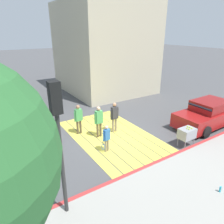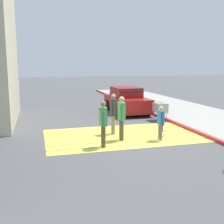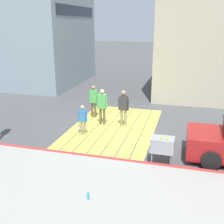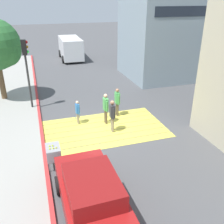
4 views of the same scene
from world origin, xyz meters
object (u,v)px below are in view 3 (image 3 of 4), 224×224
at_px(water_bottle, 88,196).
at_px(pedestrian_child_with_racket, 83,118).
at_px(pedestrian_adult_lead, 124,106).
at_px(tennis_ball_cart, 162,145).
at_px(pedestrian_adult_side, 94,99).
at_px(pedestrian_adult_trailing, 102,104).

bearing_deg(water_bottle, pedestrian_child_with_racket, 22.70).
xyz_separation_m(water_bottle, pedestrian_adult_lead, (6.04, 0.44, 0.78)).
relative_size(water_bottle, pedestrian_child_with_racket, 0.16).
height_order(tennis_ball_cart, pedestrian_child_with_racket, pedestrian_child_with_racket).
relative_size(pedestrian_adult_side, pedestrian_child_with_racket, 1.24).
xyz_separation_m(water_bottle, pedestrian_child_with_racket, (4.51, 1.89, 0.54)).
distance_m(tennis_ball_cart, pedestrian_child_with_racket, 3.95).
bearing_deg(water_bottle, pedestrian_adult_trailing, 13.70).
bearing_deg(tennis_ball_cart, pedestrian_child_with_racket, 64.93).
height_order(tennis_ball_cart, pedestrian_adult_side, pedestrian_adult_side).
xyz_separation_m(pedestrian_adult_lead, pedestrian_child_with_racket, (-1.53, 1.45, -0.24)).
bearing_deg(pedestrian_adult_trailing, pedestrian_adult_side, 39.18).
bearing_deg(pedestrian_adult_trailing, pedestrian_child_with_racket, 163.84).
relative_size(pedestrian_adult_trailing, pedestrian_adult_side, 1.03).
height_order(tennis_ball_cart, pedestrian_adult_lead, pedestrian_adult_lead).
distance_m(water_bottle, pedestrian_adult_lead, 6.11).
distance_m(water_bottle, pedestrian_child_with_racket, 4.92).
height_order(pedestrian_adult_lead, pedestrian_adult_trailing, same).
distance_m(tennis_ball_cart, pedestrian_adult_lead, 3.86).
bearing_deg(tennis_ball_cart, water_bottle, 149.29).
bearing_deg(pedestrian_adult_trailing, tennis_ball_cart, -135.02).
bearing_deg(water_bottle, pedestrian_adult_lead, 4.16).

